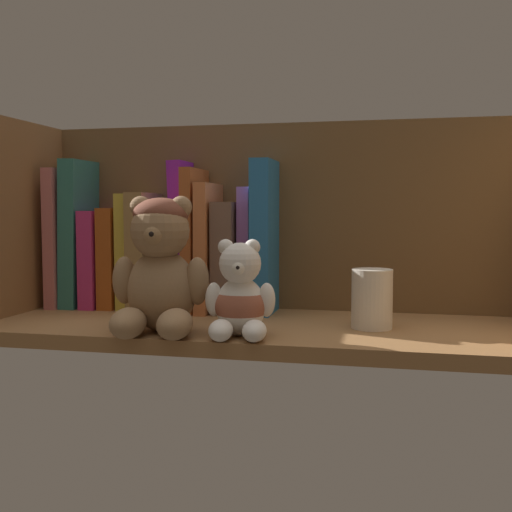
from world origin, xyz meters
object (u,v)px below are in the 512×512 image
Objects in this scene: book_2 at (102,258)px; book_5 at (149,250)px; book_9 at (213,247)px; teddy_bear_larger at (160,268)px; book_0 at (70,238)px; book_6 at (169,258)px; book_1 at (85,233)px; book_10 at (232,256)px; book_7 at (186,236)px; book_12 at (267,237)px; pillar_candle at (372,298)px; book_4 at (134,251)px; book_8 at (200,240)px; teddy_bear_smaller at (240,298)px; book_11 at (250,249)px; book_3 at (119,257)px.

book_5 is (8.39, 0.00, 1.44)cm from book_2.
book_9 reaches higher than teddy_bear_larger.
book_0 reaches higher than book_6.
book_1 is 25.80cm from book_10.
teddy_bear_larger is at bearing -80.58° from book_7.
book_9 reaches higher than book_2.
book_12 is 21.25cm from pillar_candle.
book_4 is 0.83× the size of book_8.
teddy_bear_larger reaches higher than book_2.
book_8 is (5.35, 0.00, 3.14)cm from book_6.
teddy_bear_smaller is (11.73, -20.13, -6.36)cm from book_8.
book_4 is 2.75cm from book_5.
book_11 is at bearing 0.00° from book_9.
book_4 is 19.82cm from book_11.
book_0 is at bearing 180.00° from book_8.
book_4 is 2.31× the size of pillar_candle.
teddy_bear_smaller is (31.98, -20.13, -7.20)cm from book_1.
book_5 is at bearing 0.00° from book_1.
book_10 is at bearing 0.00° from book_4.
book_2 is at bearing 0.00° from book_0.
book_12 is at bearing 0.00° from book_8.
book_4 reaches higher than book_10.
teddy_bear_larger is (21.16, -19.82, -3.60)cm from book_1.
book_1 is 3.00× the size of pillar_candle.
book_3 is 32.90cm from teddy_bear_smaller.
book_11 is (6.06, 0.00, -0.32)cm from book_9.
pillar_candle is at bearing -19.34° from book_7.
book_6 is (6.14, 0.00, -1.21)cm from book_4.
book_5 is at bearing 180.00° from book_10.
book_2 is at bearing 180.00° from book_4.
book_9 is at bearing 0.00° from book_7.
book_5 reaches higher than teddy_bear_larger.
book_10 is 0.97× the size of teddy_bear_larger.
book_12 is at bearing 0.00° from book_11.
book_2 is (3.12, 0.00, -4.12)cm from book_1.
teddy_bear_smaller is at bearing -149.33° from pillar_candle.
book_1 is 1.24× the size of book_11.
book_8 is 2.79× the size of pillar_candle.
book_3 is 14.41cm from book_8.
book_0 is 23.03cm from book_8.
book_5 reaches higher than book_3.
book_3 is 1.32× the size of teddy_bear_smaller.
book_12 is at bearing 0.00° from book_3.
book_6 is (11.77, 0.00, 0.15)cm from book_2.
teddy_bear_larger is (18.04, -19.82, 0.53)cm from book_2.
book_7 is 4.97cm from book_9.
book_8 reaches higher than book_4.
book_0 reaches higher than teddy_bear_smaller.
book_7 reaches higher than book_10.
book_0 is 1.32× the size of book_10.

